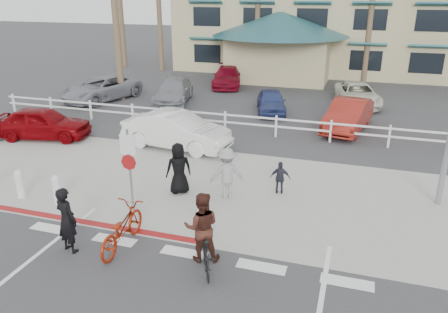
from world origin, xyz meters
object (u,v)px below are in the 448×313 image
(car_white_sedan, at_px, (176,130))
(car_red_compact, at_px, (42,123))
(sign_post, at_px, (130,167))
(bike_red, at_px, (122,228))
(bike_black, at_px, (206,252))

(car_white_sedan, xyz_separation_m, car_red_compact, (-6.19, -0.61, -0.05))
(sign_post, distance_m, car_red_compact, 8.82)
(bike_red, distance_m, car_white_sedan, 7.63)
(sign_post, xyz_separation_m, car_white_sedan, (-1.00, 5.65, -0.69))
(bike_red, xyz_separation_m, car_red_compact, (-7.87, 6.83, 0.16))
(sign_post, xyz_separation_m, car_red_compact, (-7.20, 5.04, -0.74))
(sign_post, relative_size, bike_black, 1.84)
(sign_post, bearing_deg, bike_black, -34.05)
(sign_post, height_order, car_white_sedan, sign_post)
(bike_red, bearing_deg, car_white_sedan, -78.75)
(sign_post, bearing_deg, bike_red, -69.49)
(car_white_sedan, height_order, car_red_compact, car_white_sedan)
(bike_red, height_order, car_red_compact, car_red_compact)
(car_red_compact, bearing_deg, bike_red, -142.87)
(car_white_sedan, bearing_deg, sign_post, -162.61)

